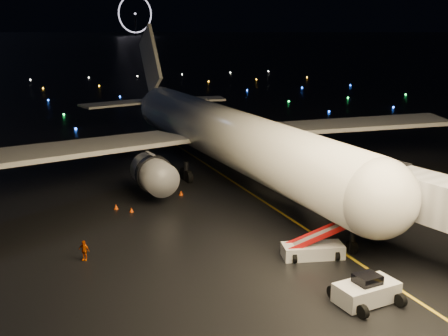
{
  "coord_description": "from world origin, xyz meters",
  "views": [
    {
      "loc": [
        -11.31,
        -30.38,
        16.9
      ],
      "look_at": [
        6.06,
        12.0,
        5.0
      ],
      "focal_mm": 45.0,
      "sensor_mm": 36.0,
      "label": 1
    }
  ],
  "objects_px": {
    "belt_loader": "(313,237)",
    "crew_c": "(84,250)",
    "airliner": "(215,102)",
    "pushback_tug": "(367,289)"
  },
  "relations": [
    {
      "from": "pushback_tug",
      "to": "airliner",
      "type": "bearing_deg",
      "value": 80.13
    },
    {
      "from": "airliner",
      "to": "pushback_tug",
      "type": "distance_m",
      "value": 33.21
    },
    {
      "from": "pushback_tug",
      "to": "crew_c",
      "type": "distance_m",
      "value": 20.13
    },
    {
      "from": "airliner",
      "to": "crew_c",
      "type": "xyz_separation_m",
      "value": [
        -17.78,
        -19.1,
        -7.57
      ]
    },
    {
      "from": "pushback_tug",
      "to": "belt_loader",
      "type": "bearing_deg",
      "value": 80.29
    },
    {
      "from": "belt_loader",
      "to": "crew_c",
      "type": "xyz_separation_m",
      "value": [
        -15.78,
        5.86,
        -0.82
      ]
    },
    {
      "from": "belt_loader",
      "to": "crew_c",
      "type": "bearing_deg",
      "value": 174.47
    },
    {
      "from": "belt_loader",
      "to": "pushback_tug",
      "type": "bearing_deg",
      "value": -79.53
    },
    {
      "from": "belt_loader",
      "to": "crew_c",
      "type": "relative_size",
      "value": 4.26
    },
    {
      "from": "crew_c",
      "to": "airliner",
      "type": "bearing_deg",
      "value": 89.87
    }
  ]
}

